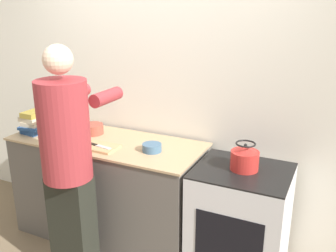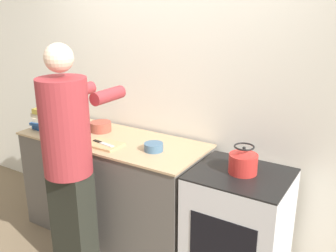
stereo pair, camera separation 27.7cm
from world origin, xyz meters
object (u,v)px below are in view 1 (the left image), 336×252
Objects in this scene: kettle at (245,158)px; bowl_prep at (93,129)px; cutting_board at (100,147)px; canister_jar at (66,122)px; oven at (239,225)px; person at (68,161)px; knife at (99,146)px.

kettle reaches higher than bowl_prep.
canister_jar is (-0.50, 0.18, 0.09)m from cutting_board.
canister_jar reaches higher than oven.
bowl_prep is (-1.41, 0.13, 0.52)m from oven.
kettle is 1.65m from canister_jar.
bowl_prep is at bearing 17.99° from canister_jar.
cutting_board is 0.54m from canister_jar.
bowl_prep is (-1.41, 0.11, -0.02)m from kettle.
oven is at bearing -104.12° from kettle.
person reaches higher than knife.
oven is 4.82× the size of canister_jar.
bowl_prep is 0.25m from canister_jar.
knife reaches higher than cutting_board.
kettle is (1.15, 0.15, 0.04)m from knife.
bowl_prep is (-0.26, 0.27, 0.02)m from knife.
kettle is at bearing -1.34° from canister_jar.
knife is at bearing -172.99° from oven.
cutting_board is 0.02m from knife.
person is at bearing -88.27° from cutting_board.
oven is 4.47× the size of kettle.
person is 1.26m from kettle.
oven is 1.35m from person.
cutting_board is at bearing 53.84° from knife.
person reaches higher than canister_jar.
cutting_board is 1.51× the size of bowl_prep.
oven is 1.51m from bowl_prep.
cutting_board is (-0.01, 0.40, -0.04)m from person.
cutting_board is 1.41× the size of kettle.
oven is 4.78× the size of bowl_prep.
kettle is 1.07× the size of bowl_prep.
person is 9.45× the size of bowl_prep.
person is at bearing -67.33° from bowl_prep.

